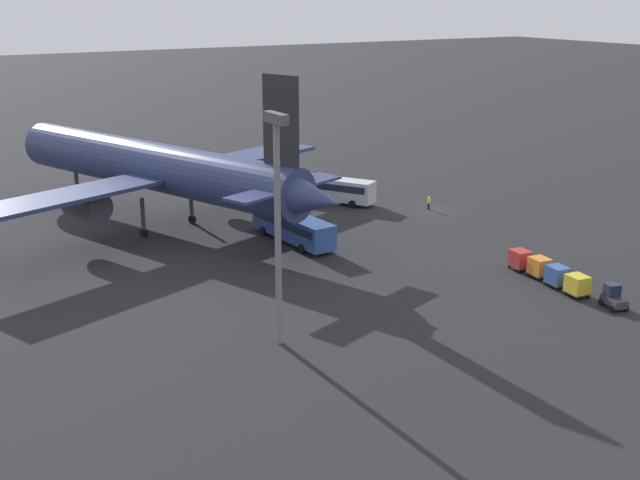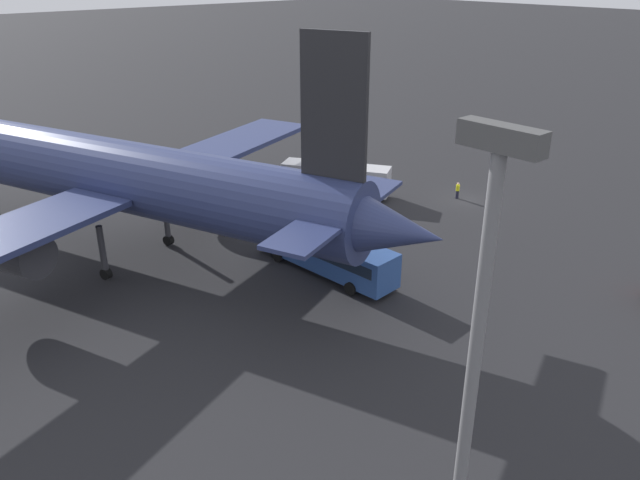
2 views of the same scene
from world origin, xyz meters
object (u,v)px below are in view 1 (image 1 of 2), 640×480
Objects in this scene: worker_person at (429,203)px; cargo_cart_blue at (557,275)px; airplane at (156,168)px; cargo_cart_orange at (539,266)px; shuttle_bus_near at (333,188)px; cargo_cart_red at (520,259)px; baggage_tug at (613,297)px; shuttle_bus_far at (293,225)px; cargo_cart_yellow at (577,285)px.

worker_person is 29.54m from cargo_cart_blue.
cargo_cart_blue is (-38.54, -25.46, -5.99)m from airplane.
cargo_cart_orange is at bearing -164.35° from airplane.
shuttle_bus_near is at bearing 43.06° from worker_person.
shuttle_bus_near is 5.09× the size of cargo_cart_red.
cargo_cart_blue is (6.15, 0.47, 0.25)m from baggage_tug.
baggage_tug is at bearing 169.28° from worker_person.
cargo_cart_red is at bearing -4.96° from cargo_cart_blue.
shuttle_bus_far reaches higher than cargo_cart_yellow.
cargo_cart_orange is at bearing 151.62° from shuttle_bus_near.
airplane is at bearing 35.32° from shuttle_bus_far.
shuttle_bus_far is 25.00m from cargo_cart_red.
shuttle_bus_far is 27.17m from cargo_cart_orange.
worker_person is 0.80× the size of cargo_cart_yellow.
baggage_tug reaches higher than cargo_cart_orange.
worker_person is at bearing -13.84° from cargo_cart_blue.
shuttle_bus_far is 6.04× the size of cargo_cart_yellow.
cargo_cart_yellow is (-28.06, -14.31, -0.72)m from shuttle_bus_far.
cargo_cart_blue is (-28.68, 7.07, 0.32)m from worker_person.
cargo_cart_orange is at bearing -8.49° from cargo_cart_blue.
cargo_cart_red is at bearing 164.16° from worker_person.
shuttle_bus_near is 40.75m from cargo_cart_yellow.
cargo_cart_red is at bearing 15.96° from baggage_tug.
shuttle_bus_far is 29.27m from cargo_cart_blue.
baggage_tug is 1.22× the size of cargo_cart_orange.
worker_person is 0.80× the size of cargo_cart_blue.
cargo_cart_orange is 2.71m from cargo_cart_red.
baggage_tug is 1.53× the size of worker_person.
shuttle_bus_far is 7.56× the size of worker_person.
cargo_cart_yellow is at bearing -168.82° from airplane.
cargo_cart_red is at bearing -146.93° from shuttle_bus_far.
shuttle_bus_far is 31.50m from cargo_cart_yellow.
cargo_cart_yellow is (-31.39, 7.38, 0.32)m from worker_person.
cargo_cart_yellow is at bearing 174.51° from cargo_cart_red.
baggage_tug is 35.45m from worker_person.
worker_person is at bearing -127.05° from airplane.
cargo_cart_orange is (-22.63, -15.02, -0.72)m from shuttle_bus_far.
cargo_cart_blue reaches higher than worker_person.
airplane reaches higher than shuttle_bus_far.
shuttle_bus_near is 38.05m from cargo_cart_blue.
baggage_tug reaches higher than cargo_cart_blue.
cargo_cart_yellow is 8.18m from cargo_cart_red.
shuttle_bus_far is at bearing 37.15° from cargo_cart_red.
baggage_tug is 3.53m from cargo_cart_yellow.
shuttle_bus_near is at bearing 2.50° from cargo_cart_blue.
cargo_cart_blue is at bearing 171.51° from cargo_cart_orange.
worker_person is 24.17m from cargo_cart_red.
worker_person is at bearing -168.66° from shuttle_bus_near.
cargo_cart_blue is (-25.34, -14.62, -0.72)m from shuttle_bus_far.
cargo_cart_blue is at bearing -154.10° from shuttle_bus_far.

